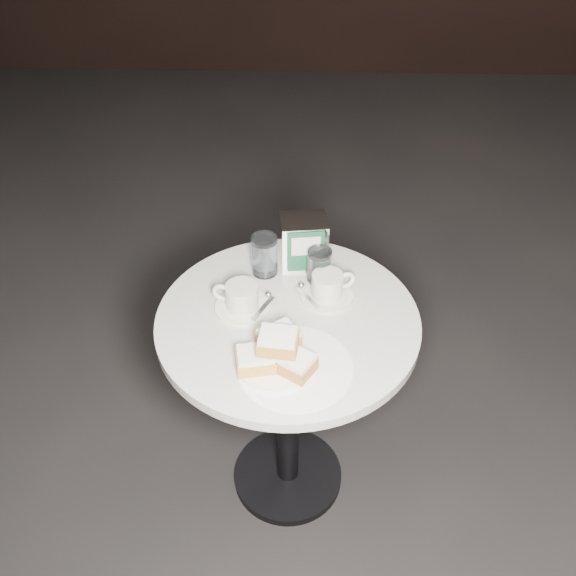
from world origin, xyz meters
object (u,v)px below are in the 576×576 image
Objects in this scene: coffee_cup_left at (242,299)px; water_glass_right at (319,267)px; water_glass_left at (265,256)px; napkin_dispenser at (303,242)px; cafe_table at (288,368)px; coffee_cup_right at (328,287)px; beignet_plate at (276,354)px.

water_glass_right is at bearing 42.03° from coffee_cup_left.
coffee_cup_left is at bearing -108.37° from water_glass_left.
napkin_dispenser is (0.11, 0.04, 0.02)m from water_glass_left.
cafe_table is at bearing -106.52° from napkin_dispenser.
coffee_cup_right is at bearing -72.58° from napkin_dispenser.
coffee_cup_right is at bearing 39.46° from cafe_table.
water_glass_left is 0.80× the size of napkin_dispenser.
coffee_cup_left is 0.24m from water_glass_right.
water_glass_left reaches higher than cafe_table.
beignet_plate is 1.75× the size of water_glass_left.
beignet_plate is 0.37m from water_glass_left.
coffee_cup_left is 1.50× the size of water_glass_left.
coffee_cup_left is 1.65× the size of water_glass_right.
water_glass_left reaches higher than water_glass_right.
napkin_dispenser is at bearing 22.13° from water_glass_left.
cafe_table is at bearing -119.13° from water_glass_right.
napkin_dispenser reaches higher than water_glass_left.
beignet_plate is 1.17× the size of coffee_cup_left.
beignet_plate reaches higher than coffee_cup_left.
water_glass_right is (0.21, 0.12, 0.02)m from coffee_cup_left.
napkin_dispenser is (-0.07, 0.15, 0.04)m from coffee_cup_right.
napkin_dispenser is at bearing 81.69° from beignet_plate.
coffee_cup_right is (0.13, 0.26, -0.01)m from beignet_plate.
cafe_table is at bearing -2.05° from coffee_cup_left.
napkin_dispenser reaches higher than water_glass_right.
cafe_table is 0.36m from napkin_dispenser.
beignet_plate is (-0.02, -0.18, 0.24)m from cafe_table.
water_glass_right is (0.15, -0.04, -0.01)m from water_glass_left.
water_glass_left is 0.12m from napkin_dispenser.
water_glass_right reaches higher than cafe_table.
napkin_dispenser reaches higher than cafe_table.
napkin_dispenser is (0.04, 0.23, 0.27)m from cafe_table.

